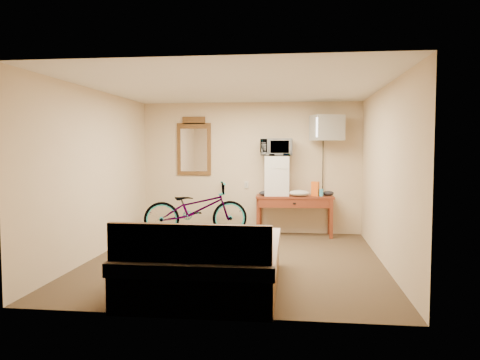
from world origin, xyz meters
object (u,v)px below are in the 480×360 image
(microwave, at_px, (276,147))
(bed, at_px, (207,263))
(wall_mirror, at_px, (194,147))
(bicycle, at_px, (196,209))
(mini_fridge, at_px, (276,176))
(crt_television, at_px, (327,128))
(desk, at_px, (295,202))
(blue_cup, at_px, (321,193))

(microwave, xyz_separation_m, bed, (-0.66, -3.41, -1.35))
(wall_mirror, bearing_deg, bicycle, -74.45)
(mini_fridge, xyz_separation_m, crt_television, (0.92, -0.02, 0.88))
(bicycle, bearing_deg, mini_fridge, -95.18)
(desk, distance_m, blue_cup, 0.52)
(bed, bearing_deg, crt_television, 65.01)
(desk, bearing_deg, bicycle, -173.22)
(wall_mirror, bearing_deg, crt_television, -5.70)
(bed, bearing_deg, desk, 73.37)
(desk, xyz_separation_m, bicycle, (-1.82, -0.22, -0.13))
(microwave, bearing_deg, bicycle, -172.16)
(desk, distance_m, bed, 3.53)
(microwave, bearing_deg, desk, -8.75)
(crt_television, relative_size, wall_mirror, 0.60)
(wall_mirror, xyz_separation_m, bicycle, (0.14, -0.49, -1.15))
(blue_cup, xyz_separation_m, bicycle, (-2.30, -0.19, -0.32))
(microwave, height_order, bed, microwave)
(mini_fridge, distance_m, wall_mirror, 1.71)
(bicycle, bearing_deg, crt_television, -99.36)
(mini_fridge, bearing_deg, wall_mirror, 171.73)
(desk, distance_m, microwave, 1.07)
(desk, xyz_separation_m, blue_cup, (0.49, -0.03, 0.18))
(microwave, bearing_deg, wall_mirror, 169.71)
(desk, relative_size, blue_cup, 10.79)
(bed, bearing_deg, microwave, 79.00)
(bicycle, distance_m, bed, 3.26)
(crt_television, bearing_deg, mini_fridge, 178.88)
(desk, xyz_separation_m, mini_fridge, (-0.34, 0.04, 0.48))
(bicycle, relative_size, bed, 0.85)
(mini_fridge, xyz_separation_m, microwave, (0.00, 0.00, 0.53))
(desk, bearing_deg, mini_fridge, 173.31)
(microwave, relative_size, wall_mirror, 0.52)
(wall_mirror, height_order, bed, wall_mirror)
(microwave, xyz_separation_m, blue_cup, (0.83, -0.07, -0.83))
(blue_cup, bearing_deg, bed, -114.05)
(crt_television, distance_m, bed, 4.11)
(wall_mirror, bearing_deg, blue_cup, -7.01)
(wall_mirror, relative_size, bed, 0.50)
(desk, bearing_deg, bed, -106.63)
(mini_fridge, bearing_deg, bicycle, -170.13)
(desk, xyz_separation_m, wall_mirror, (-1.95, 0.27, 1.02))
(microwave, relative_size, blue_cup, 4.37)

